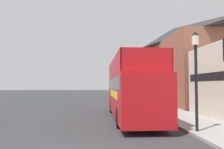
% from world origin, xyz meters
% --- Properties ---
extents(ground_plane, '(144.00, 144.00, 0.00)m').
position_xyz_m(ground_plane, '(0.00, 21.00, 0.00)').
color(ground_plane, '#333335').
extents(sidewalk, '(3.16, 108.00, 0.14)m').
position_xyz_m(sidewalk, '(7.08, 18.00, 0.07)').
color(sidewalk, '#999993').
rests_on(sidewalk, ground_plane).
extents(brick_terrace_rear, '(6.00, 21.60, 9.96)m').
position_xyz_m(brick_terrace_rear, '(11.66, 22.47, 4.98)').
color(brick_terrace_rear, '#935642').
rests_on(brick_terrace_rear, ground_plane).
extents(tour_bus, '(2.56, 10.62, 3.98)m').
position_xyz_m(tour_bus, '(3.59, 8.49, 1.83)').
color(tour_bus, red).
rests_on(tour_bus, ground_plane).
extents(parked_car_ahead_of_bus, '(1.84, 4.39, 1.44)m').
position_xyz_m(parked_car_ahead_of_bus, '(4.39, 16.77, 0.69)').
color(parked_car_ahead_of_bus, silver).
rests_on(parked_car_ahead_of_bus, ground_plane).
extents(lamp_post_nearest, '(0.35, 0.35, 4.67)m').
position_xyz_m(lamp_post_nearest, '(5.89, 3.62, 3.36)').
color(lamp_post_nearest, black).
rests_on(lamp_post_nearest, sidewalk).
extents(lamp_post_second, '(0.35, 0.35, 5.11)m').
position_xyz_m(lamp_post_second, '(6.01, 11.76, 3.63)').
color(lamp_post_second, black).
rests_on(lamp_post_second, sidewalk).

